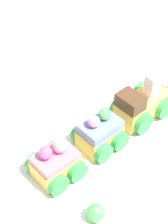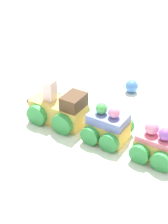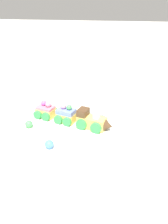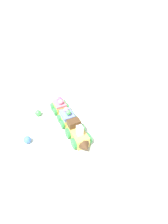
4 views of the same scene
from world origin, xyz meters
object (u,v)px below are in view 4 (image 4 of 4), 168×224
Objects in this scene: gumball_green at (38,113)px; cake_car_strawberry at (60,106)px; cake_train_locomotive at (79,136)px; gumball_blue at (27,140)px; cake_car_blueberry at (67,118)px.

cake_car_strawberry is at bearing 71.82° from gumball_green.
cake_train_locomotive is 0.18m from gumball_blue.
cake_car_strawberry is 0.21m from gumball_blue.
cake_car_blueberry is 0.14m from gumball_green.
cake_train_locomotive reaches higher than gumball_blue.
cake_car_blueberry reaches higher than cake_car_strawberry.
cake_train_locomotive is at bearing 52.78° from gumball_blue.
cake_car_strawberry is at bearing 179.86° from cake_train_locomotive.
gumball_green is (-0.11, 0.10, -0.00)m from gumball_blue.
gumball_blue is 1.03× the size of gumball_green.
cake_car_blueberry is 3.04× the size of gumball_blue.
cake_train_locomotive reaches higher than cake_car_blueberry.
gumball_green is (-0.22, -0.04, -0.01)m from cake_train_locomotive.
cake_car_blueberry is at bearing 30.60° from gumball_green.
cake_car_blueberry reaches higher than gumball_green.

